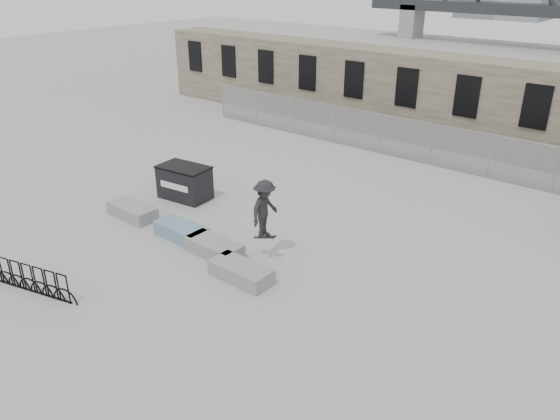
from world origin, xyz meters
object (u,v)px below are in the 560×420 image
at_px(planter_center_left, 182,231).
at_px(dumpster, 185,182).
at_px(planter_offset, 241,271).
at_px(skateboarder, 265,209).
at_px(bike_rack, 28,278).
at_px(planter_center_right, 214,247).
at_px(planter_far_left, 132,211).

distance_m(planter_center_left, dumpster, 3.62).
xyz_separation_m(planter_offset, skateboarder, (-0.31, 1.48, 1.47)).
distance_m(dumpster, skateboarder, 6.10).
xyz_separation_m(planter_center_left, bike_rack, (-0.87, -5.10, 0.17)).
bearing_deg(planter_offset, planter_center_left, 168.92).
height_order(planter_center_right, skateboarder, skateboarder).
height_order(dumpster, skateboarder, skateboarder).
bearing_deg(bike_rack, dumpster, 102.87).
xyz_separation_m(planter_far_left, planter_offset, (6.22, -0.64, 0.00)).
relative_size(planter_center_right, planter_offset, 1.00).
xyz_separation_m(planter_far_left, skateboarder, (5.91, 0.84, 1.47)).
relative_size(planter_center_right, bike_rack, 0.57).
relative_size(planter_center_left, planter_offset, 1.00).
height_order(planter_far_left, skateboarder, skateboarder).
relative_size(planter_center_left, skateboarder, 0.97).
distance_m(planter_center_right, planter_offset, 1.84).
bearing_deg(bike_rack, planter_center_right, 62.43).
height_order(planter_center_right, planter_offset, same).
distance_m(planter_center_left, skateboarder, 3.58).
distance_m(planter_far_left, dumpster, 2.56).
bearing_deg(planter_offset, planter_far_left, 174.09).
relative_size(planter_far_left, planter_center_right, 1.00).
distance_m(planter_offset, skateboarder, 2.11).
height_order(planter_center_right, dumpster, dumpster).
bearing_deg(planter_center_right, bike_rack, -117.57).
height_order(planter_center_left, bike_rack, bike_rack).
bearing_deg(skateboarder, planter_center_left, 96.22).
distance_m(planter_center_left, planter_center_right, 1.73).
height_order(planter_far_left, bike_rack, bike_rack).
height_order(planter_center_left, planter_center_right, same).
bearing_deg(planter_offset, bike_rack, -134.56).
xyz_separation_m(planter_center_left, planter_center_right, (1.73, -0.12, 0.00)).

